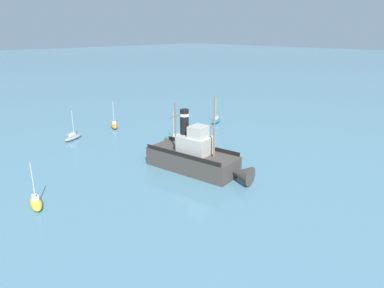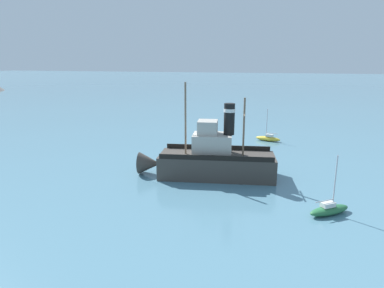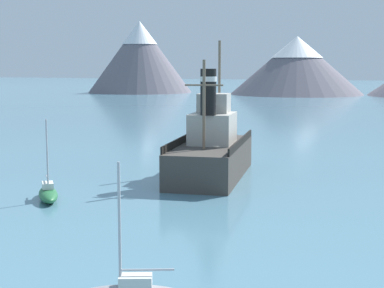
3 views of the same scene
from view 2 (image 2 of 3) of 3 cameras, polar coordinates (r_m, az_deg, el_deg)
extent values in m
plane|color=teal|center=(36.45, 4.31, -5.52)|extent=(600.00, 600.00, 0.00)
cube|color=#423D38|center=(36.28, 4.12, -3.61)|extent=(6.16, 12.53, 2.40)
cone|color=#423D38|center=(37.26, -7.02, -3.21)|extent=(2.69, 2.73, 2.35)
cube|color=#B2ADA3|center=(35.68, 3.39, -0.06)|extent=(3.57, 4.41, 2.20)
cube|color=#B2ADA3|center=(35.32, 2.62, 2.79)|extent=(2.48, 2.31, 1.40)
cylinder|color=black|center=(35.08, 6.23, 4.14)|extent=(1.10, 1.10, 3.20)
cylinder|color=silver|center=(34.94, 6.27, 5.59)|extent=(1.16, 1.16, 0.35)
cylinder|color=#75604C|center=(35.40, -1.09, 4.23)|extent=(0.20, 0.20, 7.50)
cylinder|color=#75604C|center=(35.24, 8.64, 2.79)|extent=(0.20, 0.20, 6.00)
cylinder|color=#75604C|center=(35.02, 8.71, 4.91)|extent=(2.59, 0.51, 0.12)
cube|color=black|center=(33.80, 4.00, -2.36)|extent=(1.84, 11.29, 0.50)
cube|color=black|center=(37.95, 4.31, -0.55)|extent=(1.84, 11.29, 0.50)
ellipsoid|color=#286B3D|center=(30.00, 21.90, -10.21)|extent=(3.21, 3.67, 0.70)
cube|color=silver|center=(29.66, 21.72, -9.35)|extent=(1.18, 1.26, 0.36)
cylinder|color=#B7B7BC|center=(29.34, 22.76, -5.69)|extent=(0.10, 0.10, 4.20)
cylinder|color=#B7B7BC|center=(29.26, 21.21, -8.84)|extent=(1.17, 1.47, 0.08)
ellipsoid|color=gold|center=(53.51, 12.54, 0.88)|extent=(2.06, 3.96, 0.70)
cube|color=silver|center=(53.34, 12.77, 1.41)|extent=(0.91, 1.23, 0.36)
cylinder|color=#B7B7BC|center=(53.12, 12.37, 3.49)|extent=(0.10, 0.10, 4.20)
cylinder|color=#B7B7BC|center=(53.15, 13.20, 1.75)|extent=(0.55, 1.76, 0.08)
camera|label=1|loc=(72.42, -15.07, 17.53)|focal=32.00mm
camera|label=3|loc=(58.19, 49.99, 4.93)|focal=55.00mm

